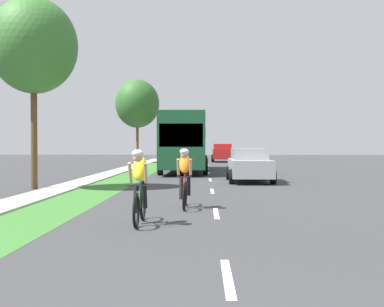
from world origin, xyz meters
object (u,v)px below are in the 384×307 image
cyclist_lead (139,186)px  pickup_black (193,152)px  street_tree_near (34,46)px  street_tree_far (137,104)px  sedan_silver (249,165)px  bus_dark_green (185,140)px  suv_red (222,152)px  cyclist_trailing (185,178)px

cyclist_lead → pickup_black: pickup_black is taller
cyclist_lead → street_tree_near: size_ratio=0.24×
street_tree_near → street_tree_far: 26.83m
sedan_silver → pickup_black: bearing=95.3°
bus_dark_green → street_tree_near: bearing=-113.3°
sedan_silver → street_tree_near: size_ratio=0.59×
street_tree_near → street_tree_far: (0.15, 26.82, 0.17)m
sedan_silver → pickup_black: size_ratio=0.84×
suv_red → pickup_black: suv_red is taller
cyclist_trailing → suv_red: suv_red is taller
pickup_black → street_tree_far: (-4.85, -15.14, 4.75)m
bus_dark_green → cyclist_trailing: bearing=-87.8°
sedan_silver → pickup_black: (-3.51, 38.11, 0.06)m
cyclist_lead → suv_red: (3.19, 37.40, 0.14)m
suv_red → street_tree_far: 9.73m
cyclist_trailing → street_tree_near: (-5.93, 5.29, 4.60)m
cyclist_trailing → bus_dark_green: bearing=92.2°
bus_dark_green → street_tree_far: street_tree_far is taller
cyclist_lead → sedan_silver: size_ratio=0.40×
suv_red → street_tree_near: street_tree_near is taller
pickup_black → suv_red: bearing=-75.3°
cyclist_lead → pickup_black: bearing=90.1°
sedan_silver → bus_dark_green: 9.07m
bus_dark_green → pickup_black: bearing=90.5°
sedan_silver → bus_dark_green: (-3.25, 8.38, 1.21)m
cyclist_trailing → pickup_black: pickup_black is taller
pickup_black → cyclist_trailing: bearing=-88.9°
cyclist_lead → bus_dark_green: bearing=89.5°
cyclist_lead → street_tree_near: street_tree_near is taller
cyclist_trailing → suv_red: size_ratio=0.37×
bus_dark_green → sedan_silver: bearing=-68.8°
cyclist_lead → suv_red: suv_red is taller
cyclist_trailing → street_tree_near: bearing=138.3°
cyclist_lead → pickup_black: 49.85m
cyclist_trailing → bus_dark_green: (-0.67, 17.53, 1.17)m
street_tree_far → bus_dark_green: bearing=-70.7°
cyclist_trailing → sedan_silver: (2.58, 9.15, -0.04)m
bus_dark_green → street_tree_near: street_tree_near is taller
pickup_black → street_tree_far: street_tree_far is taller
cyclist_lead → street_tree_near: bearing=122.8°
bus_dark_green → street_tree_near: 13.75m
suv_red → pickup_black: bearing=104.7°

